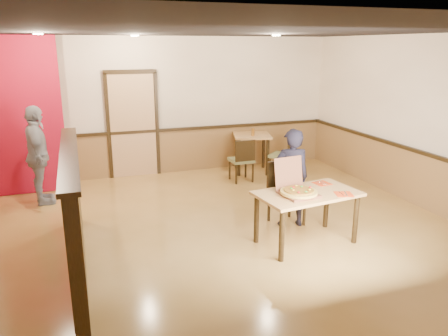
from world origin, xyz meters
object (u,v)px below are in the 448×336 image
Objects in this scene: side_table at (252,143)px; pizza_box at (297,190)px; side_chair_right at (285,154)px; diner_chair at (285,190)px; passerby at (38,156)px; condiment at (253,132)px; diner at (291,178)px; main_table at (307,200)px; side_chair_left at (243,159)px.

pizza_box is (-0.82, -3.51, 0.16)m from side_table.
pizza_box is at bearing 23.82° from side_chair_right.
diner_chair is at bearing -102.18° from side_table.
passerby is 10.69× the size of condiment.
diner_chair is at bearing -102.11° from condiment.
side_table is at bearing -87.67° from passerby.
diner reaches higher than side_chair_right.
diner_chair is 5.97× the size of condiment.
condiment is (0.79, 3.39, 0.10)m from pizza_box.
side_table reaches higher than main_table.
side_chair_right is at bearing 61.11° from main_table.
diner is at bearing -101.08° from condiment.
side_chair_left is at bearing -82.21° from diner.
diner_chair is 1.01× the size of side_table.
main_table is 1.60× the size of side_chair_right.
side_chair_left is at bearing -130.41° from condiment.
diner_chair is 2.11m from side_chair_left.
passerby is 3.05× the size of pizza_box.
pizza_box is (-0.25, -0.64, 0.05)m from diner.
main_table is at bearing 1.97° from pizza_box.
main_table is 1.54× the size of diner_chair.
diner_chair is 0.87m from pizza_box.
pizza_box is (-1.31, -2.91, 0.29)m from side_chair_right.
side_table is (0.59, 2.72, 0.12)m from diner_chair.
passerby reaches higher than condiment.
diner is (0.07, 0.62, 0.12)m from main_table.
passerby is at bearing -21.04° from diner.
condiment reaches higher than side_table.
diner_chair is 2.38m from side_chair_right.
diner_chair is at bearing -126.91° from passerby.
main_table is 1.55× the size of side_table.
diner is 9.40× the size of condiment.
side_chair_left is at bearing -41.09° from side_chair_right.
diner is (-0.12, -2.26, 0.27)m from side_chair_left.
passerby is (-4.13, -0.65, 0.21)m from side_table.
side_table is (-0.49, 0.60, 0.13)m from side_chair_right.
side_chair_right is 3.21m from pizza_box.
condiment is (-0.03, -0.12, 0.26)m from side_table.
passerby is at bearing -171.03° from side_table.
condiment is at bearing -84.18° from side_chair_right.
main_table is 9.20× the size of condiment.
side_chair_right is 0.54× the size of passerby.
side_chair_left reaches higher than main_table.
diner_chair is 1.09× the size of side_chair_left.
pizza_box is at bearing -103.08° from side_table.
condiment reaches higher than main_table.
passerby is (-3.56, 2.22, 0.10)m from diner.
side_chair_left is 0.77m from condiment.
side_chair_left is at bearing 78.88° from diner_chair.
main_table is 2.88m from side_chair_left.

